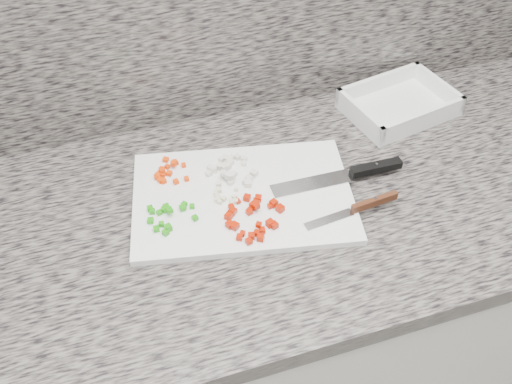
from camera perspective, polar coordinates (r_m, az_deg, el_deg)
cabinet at (r=1.47m, az=1.17°, el=-13.69°), size 3.92×0.62×0.86m
countertop at (r=1.11m, az=1.51°, el=-1.58°), size 3.96×0.64×0.04m
cutting_board at (r=1.09m, az=-1.32°, el=-0.52°), size 0.46×0.35×0.01m
carrot_pile at (r=1.14m, az=-8.92°, el=2.02°), size 0.07×0.08×0.02m
onion_pile at (r=1.13m, az=-2.51°, el=2.27°), size 0.10×0.10×0.02m
green_pepper_pile at (r=1.05m, az=-8.80°, el=-2.34°), size 0.09×0.08×0.02m
red_pepper_pile at (r=1.04m, az=-0.28°, el=-2.47°), size 0.12×0.12×0.02m
garlic_pile at (r=1.08m, az=-3.20°, el=-0.49°), size 0.05×0.05×0.01m
chef_knife at (r=1.14m, az=9.81°, el=1.89°), size 0.27×0.04×0.02m
paring_knife at (r=1.07m, az=10.67°, el=-1.41°), size 0.19×0.03×0.02m
tray at (r=1.34m, az=14.09°, el=8.43°), size 0.26×0.21×0.05m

